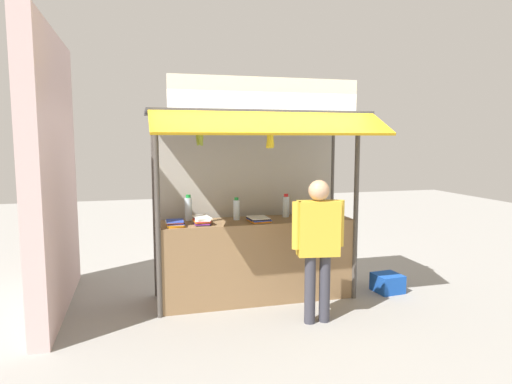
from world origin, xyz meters
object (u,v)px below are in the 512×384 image
(plastic_crate, at_px, (387,283))
(water_bottle_front_right, at_px, (286,206))
(magazine_stack_back_left, at_px, (175,223))
(magazine_stack_front_left, at_px, (259,219))
(water_bottle_back_right, at_px, (188,208))
(water_bottle_center, at_px, (236,209))
(banana_bunch_inner_right, at_px, (200,138))
(banana_bunch_leftmost, at_px, (270,141))
(vendor_person, at_px, (318,238))
(magazine_stack_mid_left, at_px, (202,220))
(magazine_stack_far_left, at_px, (307,215))

(plastic_crate, bearing_deg, water_bottle_front_right, 165.61)
(magazine_stack_back_left, distance_m, magazine_stack_front_left, 1.01)
(water_bottle_back_right, bearing_deg, water_bottle_front_right, -3.46)
(water_bottle_front_right, distance_m, magazine_stack_front_left, 0.49)
(water_bottle_center, distance_m, banana_bunch_inner_right, 1.12)
(banana_bunch_leftmost, distance_m, vendor_person, 1.20)
(magazine_stack_front_left, relative_size, banana_bunch_inner_right, 1.16)
(magazine_stack_back_left, height_order, magazine_stack_front_left, magazine_stack_back_left)
(water_bottle_front_right, relative_size, magazine_stack_front_left, 0.97)
(banana_bunch_inner_right, bearing_deg, magazine_stack_mid_left, 80.35)
(magazine_stack_far_left, xyz_separation_m, banana_bunch_inner_right, (-1.39, -0.36, 0.96))
(water_bottle_front_right, relative_size, magazine_stack_back_left, 1.21)
(water_bottle_front_right, relative_size, magazine_stack_mid_left, 0.93)
(banana_bunch_inner_right, bearing_deg, magazine_stack_far_left, 14.66)
(water_bottle_center, height_order, magazine_stack_front_left, water_bottle_center)
(magazine_stack_back_left, bearing_deg, water_bottle_center, 17.22)
(water_bottle_center, bearing_deg, magazine_stack_front_left, -36.01)
(magazine_stack_far_left, height_order, plastic_crate, magazine_stack_far_left)
(water_bottle_back_right, height_order, banana_bunch_inner_right, banana_bunch_inner_right)
(water_bottle_front_right, height_order, plastic_crate, water_bottle_front_right)
(magazine_stack_mid_left, height_order, banana_bunch_inner_right, banana_bunch_inner_right)
(banana_bunch_leftmost, bearing_deg, magazine_stack_far_left, 31.25)
(water_bottle_front_right, distance_m, plastic_crate, 1.68)
(water_bottle_center, relative_size, water_bottle_back_right, 0.88)
(water_bottle_center, height_order, magazine_stack_far_left, water_bottle_center)
(magazine_stack_far_left, distance_m, banana_bunch_leftmost, 1.17)
(magazine_stack_front_left, height_order, vendor_person, vendor_person)
(magazine_stack_front_left, xyz_separation_m, magazine_stack_far_left, (0.65, 0.05, 0.01))
(water_bottle_front_right, xyz_separation_m, vendor_person, (0.02, -1.01, -0.20))
(vendor_person, bearing_deg, magazine_stack_mid_left, -26.70)
(water_bottle_back_right, distance_m, magazine_stack_mid_left, 0.33)
(water_bottle_center, relative_size, magazine_stack_back_left, 1.13)
(plastic_crate, bearing_deg, water_bottle_center, 171.50)
(banana_bunch_inner_right, xyz_separation_m, plastic_crate, (2.46, 0.19, -1.88))
(banana_bunch_leftmost, relative_size, plastic_crate, 0.89)
(vendor_person, bearing_deg, magazine_stack_back_left, -18.33)
(magazine_stack_mid_left, bearing_deg, water_bottle_center, 20.81)
(magazine_stack_front_left, relative_size, plastic_crate, 0.92)
(magazine_stack_far_left, bearing_deg, water_bottle_front_right, 144.04)
(magazine_stack_front_left, distance_m, plastic_crate, 1.95)
(magazine_stack_back_left, xyz_separation_m, magazine_stack_far_left, (1.65, 0.12, 0.00))
(magazine_stack_back_left, bearing_deg, magazine_stack_mid_left, 11.85)
(water_bottle_front_right, relative_size, vendor_person, 0.19)
(magazine_stack_far_left, bearing_deg, water_bottle_back_right, 170.75)
(vendor_person, bearing_deg, banana_bunch_inner_right, -13.73)
(water_bottle_center, relative_size, magazine_stack_front_left, 0.91)
(water_bottle_center, distance_m, magazine_stack_front_left, 0.31)
(magazine_stack_back_left, height_order, banana_bunch_leftmost, banana_bunch_leftmost)
(vendor_person, relative_size, plastic_crate, 4.68)
(magazine_stack_mid_left, relative_size, banana_bunch_inner_right, 1.21)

